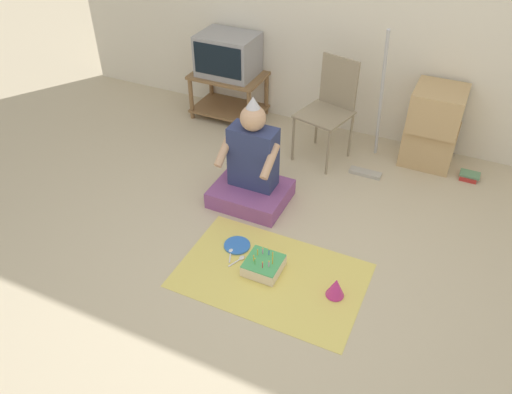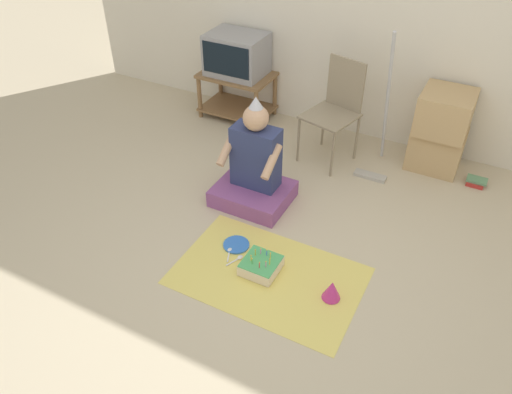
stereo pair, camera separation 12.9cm
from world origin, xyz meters
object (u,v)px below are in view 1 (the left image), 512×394
(folding_chair, at_px, (330,104))
(dust_mop, at_px, (374,131))
(book_pile, at_px, (469,176))
(birthday_cake, at_px, (264,265))
(person_seated, at_px, (252,171))
(tv, at_px, (228,55))
(paper_plate, at_px, (237,245))
(cardboard_box_stack, at_px, (433,126))
(party_hat_blue, at_px, (336,287))

(folding_chair, distance_m, dust_mop, 0.46)
(dust_mop, bearing_deg, folding_chair, 170.31)
(book_pile, xyz_separation_m, birthday_cake, (-1.17, -1.78, 0.03))
(person_seated, height_order, birthday_cake, person_seated)
(tv, height_order, book_pile, tv)
(book_pile, distance_m, person_seated, 1.94)
(book_pile, bearing_deg, dust_mop, -164.81)
(book_pile, relative_size, paper_plate, 0.86)
(cardboard_box_stack, relative_size, paper_plate, 3.69)
(paper_plate, bearing_deg, book_pile, 48.59)
(folding_chair, xyz_separation_m, book_pile, (1.27, 0.15, -0.50))
(cardboard_box_stack, xyz_separation_m, dust_mop, (-0.44, -0.34, 0.01))
(folding_chair, xyz_separation_m, dust_mop, (0.43, -0.07, -0.13))
(tv, bearing_deg, person_seated, -55.37)
(dust_mop, bearing_deg, book_pile, 15.19)
(folding_chair, relative_size, party_hat_blue, 6.34)
(folding_chair, relative_size, birthday_cake, 3.69)
(paper_plate, bearing_deg, party_hat_blue, -10.41)
(book_pile, bearing_deg, cardboard_box_stack, 164.71)
(folding_chair, xyz_separation_m, birthday_cake, (0.10, -1.63, -0.47))
(cardboard_box_stack, relative_size, book_pile, 4.30)
(folding_chair, distance_m, cardboard_box_stack, 0.92)
(book_pile, bearing_deg, birthday_cake, -123.29)
(dust_mop, distance_m, paper_plate, 1.58)
(tv, bearing_deg, birthday_cake, -56.66)
(tv, relative_size, cardboard_box_stack, 0.78)
(cardboard_box_stack, relative_size, birthday_cake, 2.91)
(folding_chair, distance_m, person_seated, 1.01)
(person_seated, distance_m, paper_plate, 0.65)
(tv, bearing_deg, cardboard_box_stack, -0.70)
(dust_mop, relative_size, paper_plate, 6.65)
(dust_mop, height_order, party_hat_blue, dust_mop)
(person_seated, bearing_deg, book_pile, 33.99)
(cardboard_box_stack, bearing_deg, paper_plate, -120.97)
(cardboard_box_stack, bearing_deg, party_hat_blue, -97.47)
(tv, bearing_deg, paper_plate, -61.05)
(cardboard_box_stack, xyz_separation_m, birthday_cake, (-0.77, -1.89, -0.32))
(dust_mop, distance_m, person_seated, 1.14)
(dust_mop, relative_size, person_seated, 1.41)
(folding_chair, relative_size, cardboard_box_stack, 1.27)
(folding_chair, distance_m, party_hat_blue, 1.80)
(folding_chair, relative_size, paper_plate, 4.67)
(tv, distance_m, party_hat_blue, 2.69)
(tv, distance_m, paper_plate, 2.13)
(birthday_cake, bearing_deg, paper_plate, 153.23)
(folding_chair, bearing_deg, tv, 166.08)
(birthday_cake, xyz_separation_m, paper_plate, (-0.28, 0.14, -0.04))
(cardboard_box_stack, relative_size, person_seated, 0.78)
(birthday_cake, bearing_deg, book_pile, 56.71)
(folding_chair, relative_size, person_seated, 0.99)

